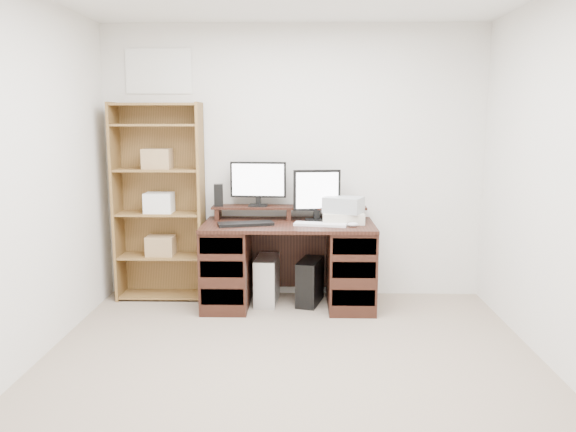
{
  "coord_description": "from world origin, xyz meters",
  "views": [
    {
      "loc": [
        0.06,
        -3.2,
        1.65
      ],
      "look_at": [
        -0.04,
        1.43,
        0.85
      ],
      "focal_mm": 35.0,
      "sensor_mm": 36.0,
      "label": 1
    }
  ],
  "objects_px": {
    "desk": "(289,263)",
    "monitor_small": "(317,193)",
    "tower_silver": "(267,280)",
    "monitor_wide": "(258,181)",
    "printer": "(343,217)",
    "tower_black": "(310,282)",
    "bookshelf": "(160,200)"
  },
  "relations": [
    {
      "from": "tower_black",
      "to": "monitor_wide",
      "type": "bearing_deg",
      "value": 176.73
    },
    {
      "from": "desk",
      "to": "tower_silver",
      "type": "relative_size",
      "value": 3.54
    },
    {
      "from": "desk",
      "to": "monitor_small",
      "type": "distance_m",
      "value": 0.67
    },
    {
      "from": "tower_silver",
      "to": "bookshelf",
      "type": "bearing_deg",
      "value": 175.66
    },
    {
      "from": "monitor_small",
      "to": "tower_silver",
      "type": "height_order",
      "value": "monitor_small"
    },
    {
      "from": "desk",
      "to": "bookshelf",
      "type": "height_order",
      "value": "bookshelf"
    },
    {
      "from": "printer",
      "to": "tower_black",
      "type": "distance_m",
      "value": 0.66
    },
    {
      "from": "printer",
      "to": "tower_black",
      "type": "relative_size",
      "value": 0.84
    },
    {
      "from": "monitor_small",
      "to": "tower_black",
      "type": "distance_m",
      "value": 0.8
    },
    {
      "from": "tower_silver",
      "to": "monitor_small",
      "type": "bearing_deg",
      "value": 9.7
    },
    {
      "from": "printer",
      "to": "monitor_wide",
      "type": "bearing_deg",
      "value": 169.22
    },
    {
      "from": "monitor_wide",
      "to": "tower_black",
      "type": "xyz_separation_m",
      "value": [
        0.47,
        -0.15,
        -0.89
      ]
    },
    {
      "from": "monitor_wide",
      "to": "monitor_small",
      "type": "bearing_deg",
      "value": -6.04
    },
    {
      "from": "desk",
      "to": "printer",
      "type": "relative_size",
      "value": 4.15
    },
    {
      "from": "printer",
      "to": "tower_black",
      "type": "bearing_deg",
      "value": 178.05
    },
    {
      "from": "desk",
      "to": "bookshelf",
      "type": "xyz_separation_m",
      "value": [
        -1.19,
        0.21,
        0.53
      ]
    },
    {
      "from": "tower_black",
      "to": "bookshelf",
      "type": "relative_size",
      "value": 0.24
    },
    {
      "from": "monitor_wide",
      "to": "tower_black",
      "type": "distance_m",
      "value": 1.02
    },
    {
      "from": "monitor_wide",
      "to": "bookshelf",
      "type": "bearing_deg",
      "value": -176.02
    },
    {
      "from": "monitor_small",
      "to": "tower_silver",
      "type": "xyz_separation_m",
      "value": [
        -0.45,
        -0.05,
        -0.79
      ]
    },
    {
      "from": "printer",
      "to": "bookshelf",
      "type": "bearing_deg",
      "value": 175.88
    },
    {
      "from": "tower_silver",
      "to": "tower_black",
      "type": "distance_m",
      "value": 0.39
    },
    {
      "from": "monitor_wide",
      "to": "printer",
      "type": "relative_size",
      "value": 1.41
    },
    {
      "from": "desk",
      "to": "tower_black",
      "type": "bearing_deg",
      "value": 16.73
    },
    {
      "from": "tower_black",
      "to": "monitor_small",
      "type": "bearing_deg",
      "value": 58.47
    },
    {
      "from": "desk",
      "to": "monitor_wide",
      "type": "distance_m",
      "value": 0.79
    },
    {
      "from": "bookshelf",
      "to": "tower_silver",
      "type": "bearing_deg",
      "value": -8.31
    },
    {
      "from": "monitor_wide",
      "to": "printer",
      "type": "bearing_deg",
      "value": -8.43
    },
    {
      "from": "printer",
      "to": "bookshelf",
      "type": "relative_size",
      "value": 0.2
    },
    {
      "from": "monitor_wide",
      "to": "printer",
      "type": "xyz_separation_m",
      "value": [
        0.76,
        -0.17,
        -0.3
      ]
    },
    {
      "from": "monitor_wide",
      "to": "monitor_small",
      "type": "xyz_separation_m",
      "value": [
        0.53,
        -0.1,
        -0.09
      ]
    },
    {
      "from": "monitor_small",
      "to": "tower_silver",
      "type": "distance_m",
      "value": 0.91
    }
  ]
}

